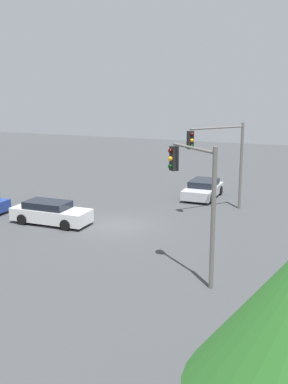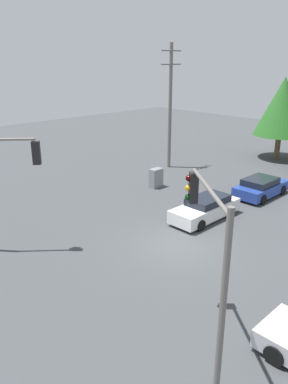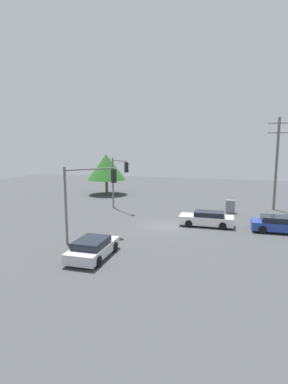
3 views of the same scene
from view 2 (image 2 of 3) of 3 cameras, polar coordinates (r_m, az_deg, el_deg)
ground_plane at (r=18.78m, az=5.15°, el=-8.14°), size 80.00×80.00×0.00m
sedan_blue at (r=26.21m, az=17.38°, el=0.71°), size 4.22×2.01×1.28m
sedan_white at (r=21.74m, az=9.37°, el=-2.47°), size 4.59×1.84×1.31m
traffic_signal_main at (r=11.00m, az=9.71°, el=-7.14°), size 2.76×3.36×5.52m
traffic_signal_cross at (r=18.14m, az=-21.12°, el=2.70°), size 2.59×2.27×5.64m
utility_pole_tall at (r=31.14m, az=4.00°, el=13.19°), size 2.20×0.28×9.93m
electrical_cabinet at (r=26.78m, az=1.85°, el=2.15°), size 0.93×0.56×1.37m
tree_far at (r=36.33m, az=20.33°, el=12.11°), size 4.70×4.70×7.30m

